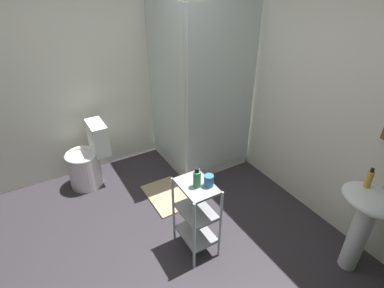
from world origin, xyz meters
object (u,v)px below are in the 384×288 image
hand_soap_bottle (369,179)px  storage_cart (196,213)px  pedestal_sink (366,216)px  body_wash_bottle_green (197,179)px  toilet (88,161)px  bath_mat (167,196)px  shower_stall (197,131)px  rinse_cup (209,181)px

hand_soap_bottle → storage_cart: bearing=-125.1°
pedestal_sink → storage_cart: pedestal_sink is taller
pedestal_sink → hand_soap_bottle: size_ratio=4.83×
storage_cart → body_wash_bottle_green: body_wash_bottle_green is taller
toilet → bath_mat: (0.69, 0.66, -0.31)m
body_wash_bottle_green → shower_stall: bearing=148.5°
pedestal_sink → shower_stall: bearing=-171.8°
bath_mat → shower_stall: bearing=123.6°
toilet → storage_cart: toilet is taller
pedestal_sink → body_wash_bottle_green: body_wash_bottle_green is taller
body_wash_bottle_green → rinse_cup: size_ratio=1.77×
rinse_cup → shower_stall: bearing=152.2°
pedestal_sink → rinse_cup: (-0.78, -0.97, 0.21)m
storage_cart → bath_mat: size_ratio=1.23×
toilet → body_wash_bottle_green: body_wash_bottle_green is taller
pedestal_sink → rinse_cup: rinse_cup is taller
hand_soap_bottle → shower_stall: bearing=-170.8°
rinse_cup → hand_soap_bottle: bearing=54.8°
pedestal_sink → body_wash_bottle_green: size_ratio=4.63×
toilet → rinse_cup: (1.53, 0.65, 0.47)m
toilet → hand_soap_bottle: 2.83m
pedestal_sink → body_wash_bottle_green: (-0.83, -1.05, 0.24)m
hand_soap_bottle → toilet: bearing=-143.5°
shower_stall → body_wash_bottle_green: shower_stall is taller
hand_soap_bottle → body_wash_bottle_green: (-0.74, -1.08, -0.07)m
body_wash_bottle_green → bath_mat: bearing=173.3°
shower_stall → rinse_cup: size_ratio=20.25×
rinse_cup → bath_mat: 1.14m
pedestal_sink → hand_soap_bottle: (-0.08, 0.02, 0.30)m
toilet → bath_mat: 1.01m
toilet → hand_soap_bottle: bearing=36.5°
storage_cart → hand_soap_bottle: bearing=54.9°
storage_cart → shower_stall: bearing=148.3°
storage_cart → rinse_cup: size_ratio=7.49×
pedestal_sink → hand_soap_bottle: 0.32m
pedestal_sink → rinse_cup: 1.26m
storage_cart → rinse_cup: (0.06, 0.08, 0.35)m
storage_cart → toilet: bearing=-158.8°
pedestal_sink → bath_mat: 1.97m
toilet → storage_cart: size_ratio=1.03×
toilet → hand_soap_bottle: (2.23, 1.65, 0.57)m
toilet → shower_stall: bearing=79.2°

